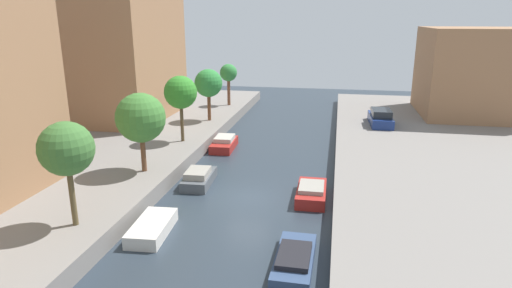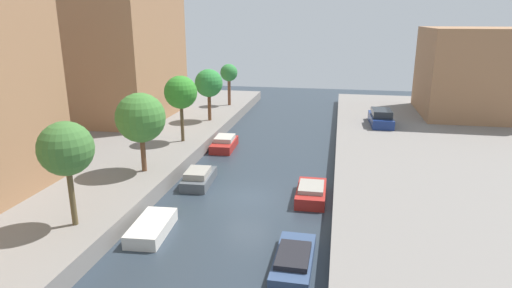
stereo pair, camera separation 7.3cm
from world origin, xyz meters
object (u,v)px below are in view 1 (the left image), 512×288
(street_tree_4, at_px, (208,83))
(moored_boat_right_3, at_px, (311,192))
(low_block_right, at_px, (476,72))
(moored_boat_left_2, at_px, (152,228))
(moored_boat_left_4, at_px, (224,144))
(street_tree_2, at_px, (141,118))
(street_tree_1, at_px, (66,149))
(street_tree_3, at_px, (181,93))
(street_tree_5, at_px, (228,74))
(moored_boat_left_3, at_px, (199,178))
(apartment_tower_far, at_px, (109,3))
(parked_car, at_px, (381,118))
(moored_boat_right_2, at_px, (294,259))

(street_tree_4, distance_m, moored_boat_right_3, 18.24)
(low_block_right, height_order, moored_boat_left_2, low_block_right)
(moored_boat_left_2, xyz_separation_m, moored_boat_left_4, (-0.19, 14.65, 0.11))
(low_block_right, distance_m, street_tree_2, 32.81)
(street_tree_1, distance_m, street_tree_3, 14.46)
(street_tree_5, height_order, moored_boat_left_3, street_tree_5)
(street_tree_1, bearing_deg, apartment_tower_far, 112.92)
(street_tree_2, xyz_separation_m, parked_car, (15.58, 15.40, -2.80))
(moored_boat_left_3, distance_m, moored_boat_left_4, 7.84)
(street_tree_5, bearing_deg, street_tree_2, -90.00)
(parked_car, height_order, moored_boat_right_3, parked_car)
(moored_boat_right_2, bearing_deg, street_tree_3, 125.29)
(moored_boat_left_3, bearing_deg, apartment_tower_far, 132.82)
(street_tree_5, relative_size, moored_boat_left_2, 1.26)
(moored_boat_left_3, bearing_deg, moored_boat_right_3, -8.14)
(moored_boat_left_2, bearing_deg, moored_boat_left_3, 88.29)
(street_tree_2, height_order, moored_boat_left_3, street_tree_2)
(parked_car, relative_size, moored_boat_right_3, 1.28)
(street_tree_5, bearing_deg, moored_boat_left_2, -83.71)
(street_tree_3, bearing_deg, street_tree_1, -90.00)
(moored_boat_left_3, bearing_deg, street_tree_1, -111.21)
(moored_boat_right_3, bearing_deg, apartment_tower_far, 143.64)
(low_block_right, relative_size, moored_boat_left_2, 2.86)
(street_tree_4, bearing_deg, low_block_right, 16.39)
(moored_boat_left_2, relative_size, moored_boat_right_2, 0.86)
(street_tree_5, relative_size, moored_boat_left_3, 1.25)
(street_tree_5, xyz_separation_m, moored_boat_right_2, (10.22, -29.16, -4.12))
(moored_boat_right_3, bearing_deg, street_tree_4, 126.07)
(low_block_right, xyz_separation_m, street_tree_2, (-24.76, -21.51, -0.77))
(moored_boat_left_2, relative_size, moored_boat_right_3, 0.97)
(moored_boat_right_3, bearing_deg, moored_boat_left_3, 171.86)
(moored_boat_left_4, xyz_separation_m, moored_boat_right_2, (7.37, -16.19, -0.12))
(street_tree_3, xyz_separation_m, street_tree_5, (0.00, 14.72, -0.37))
(apartment_tower_far, height_order, low_block_right, apartment_tower_far)
(parked_car, xyz_separation_m, moored_boat_left_3, (-12.33, -14.52, -1.17))
(low_block_right, height_order, street_tree_4, low_block_right)
(street_tree_5, bearing_deg, moored_boat_right_3, -64.39)
(moored_boat_left_2, bearing_deg, moored_boat_right_3, 37.91)
(street_tree_4, relative_size, moored_boat_right_2, 1.15)
(moored_boat_left_4, distance_m, moored_boat_right_2, 17.79)
(street_tree_2, xyz_separation_m, moored_boat_right_2, (10.22, -7.47, -4.09))
(low_block_right, xyz_separation_m, street_tree_4, (-24.76, -7.28, -0.72))
(street_tree_1, distance_m, street_tree_4, 21.72)
(moored_boat_left_2, height_order, moored_boat_right_3, moored_boat_right_3)
(moored_boat_left_4, bearing_deg, moored_boat_left_2, -89.24)
(street_tree_3, height_order, moored_boat_left_2, street_tree_3)
(street_tree_2, bearing_deg, moored_boat_left_2, -62.80)
(street_tree_3, relative_size, moored_boat_right_2, 1.23)
(street_tree_5, xyz_separation_m, parked_car, (15.58, -6.29, -2.83))
(street_tree_2, bearing_deg, parked_car, 44.68)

